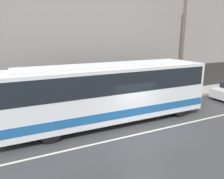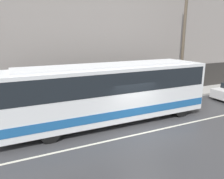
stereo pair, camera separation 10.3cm
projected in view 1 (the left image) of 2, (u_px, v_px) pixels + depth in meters
The scene contains 6 objects.
ground_plane at pixel (144, 133), 11.62m from camera, with size 60.00×60.00×0.00m, color #38383A.
sidewalk at pixel (104, 105), 16.07m from camera, with size 60.00×2.23×0.15m.
building_facade at pixel (97, 42), 16.07m from camera, with size 60.00×0.35×9.56m.
lane_stripe at pixel (144, 133), 11.62m from camera, with size 54.00×0.14×0.01m.
transit_bus at pixel (110, 90), 12.63m from camera, with size 12.18×2.54×3.46m.
utility_pole_near at pixel (183, 41), 17.59m from camera, with size 0.24×0.24×8.96m.
Camera 1 is at (-6.21, -8.90, 5.05)m, focal length 35.00 mm.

